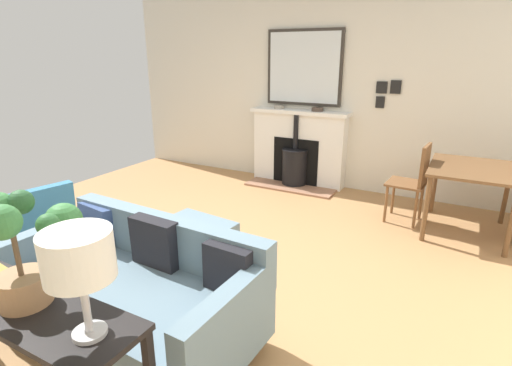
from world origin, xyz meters
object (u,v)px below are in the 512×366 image
(ottoman, at_px, (193,239))
(potted_plant, at_px, (18,243))
(fireplace, at_px, (298,152))
(dining_table, at_px, (472,176))
(table_lamp_far_end, at_px, (78,258))
(console_table, at_px, (14,314))
(mantel_bowl_far, at_px, (317,109))
(armchair_accent, at_px, (34,220))
(dining_chair_near_fireplace, at_px, (415,178))
(mantel_bowl_near, at_px, (279,107))
(sofa, at_px, (135,291))

(ottoman, xyz_separation_m, potted_plant, (1.72, 0.38, 0.81))
(fireplace, bearing_deg, potted_plant, 5.90)
(ottoman, height_order, dining_table, dining_table)
(table_lamp_far_end, bearing_deg, console_table, -90.00)
(fireplace, xyz_separation_m, table_lamp_far_end, (4.38, 0.89, 0.61))
(mantel_bowl_far, distance_m, console_table, 4.43)
(console_table, xyz_separation_m, table_lamp_far_end, (-0.00, 0.56, 0.45))
(armchair_accent, distance_m, potted_plant, 2.00)
(dining_chair_near_fireplace, bearing_deg, armchair_accent, -47.45)
(mantel_bowl_near, height_order, potted_plant, potted_plant)
(console_table, bearing_deg, sofa, 179.87)
(fireplace, distance_m, console_table, 4.39)
(mantel_bowl_far, bearing_deg, ottoman, -3.98)
(sofa, distance_m, console_table, 0.82)
(fireplace, relative_size, potted_plant, 2.54)
(mantel_bowl_far, relative_size, dining_chair_near_fireplace, 0.17)
(dining_chair_near_fireplace, bearing_deg, mantel_bowl_near, -109.92)
(fireplace, bearing_deg, dining_table, 72.76)
(table_lamp_far_end, bearing_deg, sofa, -143.77)
(table_lamp_far_end, xyz_separation_m, dining_chair_near_fireplace, (-3.67, 0.81, -0.56))
(ottoman, bearing_deg, potted_plant, 12.35)
(mantel_bowl_far, xyz_separation_m, dining_table, (0.73, 2.00, -0.48))
(console_table, height_order, table_lamp_far_end, table_lamp_far_end)
(mantel_bowl_near, xyz_separation_m, dining_table, (0.73, 2.59, -0.48))
(sofa, relative_size, potted_plant, 3.10)
(table_lamp_far_end, bearing_deg, mantel_bowl_far, -171.81)
(console_table, height_order, dining_table, console_table)
(mantel_bowl_near, xyz_separation_m, mantel_bowl_far, (-0.00, 0.59, 0.00))
(ottoman, relative_size, dining_table, 0.72)
(armchair_accent, bearing_deg, sofa, 78.98)
(fireplace, height_order, mantel_bowl_near, mantel_bowl_near)
(fireplace, height_order, dining_chair_near_fireplace, fireplace)
(sofa, height_order, table_lamp_far_end, table_lamp_far_end)
(armchair_accent, bearing_deg, fireplace, 160.90)
(ottoman, bearing_deg, armchair_accent, -60.46)
(mantel_bowl_near, distance_m, armchair_accent, 3.52)
(mantel_bowl_near, bearing_deg, dining_table, 74.23)
(fireplace, bearing_deg, sofa, 5.32)
(ottoman, height_order, table_lamp_far_end, table_lamp_far_end)
(mantel_bowl_near, xyz_separation_m, potted_plant, (4.38, 0.78, -0.07))
(mantel_bowl_near, bearing_deg, ottoman, 8.63)
(potted_plant, bearing_deg, console_table, -77.17)
(fireplace, height_order, armchair_accent, fireplace)
(dining_chair_near_fireplace, bearing_deg, potted_plant, -18.98)
(mantel_bowl_near, xyz_separation_m, table_lamp_far_end, (4.41, 1.22, -0.02))
(mantel_bowl_far, bearing_deg, dining_chair_near_fireplace, 62.96)
(mantel_bowl_far, height_order, ottoman, mantel_bowl_far)
(console_table, distance_m, dining_chair_near_fireplace, 3.92)
(sofa, bearing_deg, armchair_accent, -101.02)
(mantel_bowl_far, distance_m, armchair_accent, 3.71)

